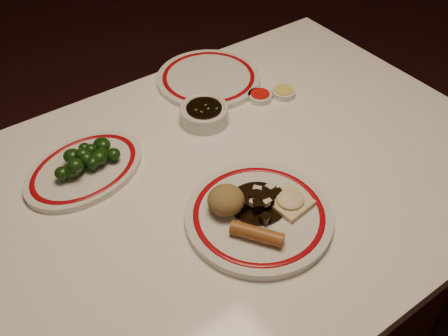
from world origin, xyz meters
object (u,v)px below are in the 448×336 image
Objects in this scene: spring_roll at (257,234)px; broccoli_pile at (87,157)px; soy_bowl at (204,115)px; dining_table at (243,196)px; broccoli_plate at (85,169)px; fried_wonton at (290,201)px; stirfry_heap at (260,201)px; main_plate at (259,216)px; rice_mound at (226,200)px.

spring_roll is 0.70× the size of broccoli_pile.
soy_bowl is (0.31, -0.00, -0.02)m from broccoli_pile.
dining_table is at bearing -33.95° from broccoli_pile.
spring_roll reaches higher than broccoli_plate.
spring_roll reaches higher than fried_wonton.
stirfry_heap reaches higher than fried_wonton.
soy_bowl is at bearing 76.67° from stirfry_heap.
fried_wonton reaches higher than broccoli_plate.
broccoli_plate is at bearing 124.54° from main_plate.
stirfry_heap is 0.32m from soy_bowl.
broccoli_plate is 2.71× the size of soy_bowl.
dining_table is at bearing 63.76° from main_plate.
soy_bowl is (0.07, 0.31, -0.01)m from stirfry_heap.
rice_mound reaches higher than spring_roll.
broccoli_plate is at bearing 146.83° from dining_table.
stirfry_heap is at bearing -103.33° from soy_bowl.
stirfry_heap is (0.02, 0.02, 0.02)m from main_plate.
rice_mound is at bearing 155.38° from stirfry_heap.
dining_table is at bearing 89.24° from fried_wonton.
main_plate is 0.34m from soy_bowl.
rice_mound reaches higher than soy_bowl.
spring_roll is (-0.11, -0.18, 0.12)m from dining_table.
main_plate is at bearing -130.64° from stirfry_heap.
rice_mound is (-0.11, -0.09, 0.14)m from dining_table.
spring_roll is (0.00, -0.09, -0.01)m from rice_mound.
dining_table is 0.37m from broccoli_pile.
fried_wonton is 0.57× the size of broccoli_pile.
broccoli_plate is 0.32m from soy_bowl.
broccoli_pile reaches higher than main_plate.
rice_mound is 0.73× the size of spring_roll.
stirfry_heap is at bearing 144.47° from fried_wonton.
soy_bowl is at bearing 83.59° from dining_table.
broccoli_pile is at bearing 79.69° from spring_roll.
soy_bowl is at bearing 64.14° from rice_mound.
dining_table is at bearing 38.20° from rice_mound.
fried_wonton is at bearing -29.75° from rice_mound.
fried_wonton is (0.07, -0.02, 0.02)m from main_plate.
main_plate is 0.40m from broccoli_plate.
stirfry_heap is (-0.05, 0.04, 0.00)m from fried_wonton.
broccoli_pile is (-0.23, 0.31, 0.01)m from stirfry_heap.
spring_roll reaches higher than soy_bowl.
fried_wonton is 0.71× the size of soy_bowl.
stirfry_heap is (0.06, 0.07, -0.00)m from spring_roll.
broccoli_pile reaches higher than spring_roll.
dining_table is 3.10× the size of main_plate.
spring_roll is 0.42m from broccoli_plate.
main_plate is 5.17× the size of rice_mound.
main_plate is 3.25× the size of stirfry_heap.
rice_mound is (-0.05, 0.05, 0.03)m from main_plate.
rice_mound is at bearing 150.25° from fried_wonton.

